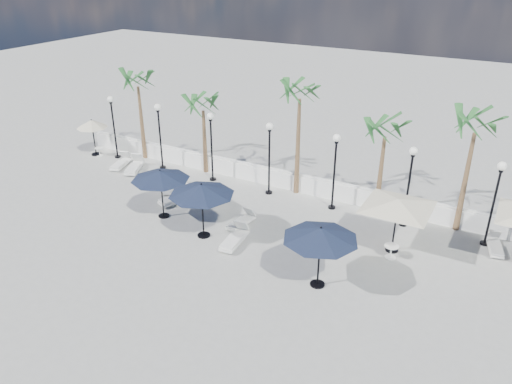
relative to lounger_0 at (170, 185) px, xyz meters
The scene contains 29 objects.
ground 6.55m from the lounger_0, 42.52° to the right, with size 100.00×100.00×0.00m, color gray.
balustrade 5.72m from the lounger_0, 32.57° to the left, with size 26.00×0.30×1.01m.
lamppost_0 6.46m from the lounger_0, 159.89° to the left, with size 0.36×0.36×3.84m.
lamppost_1 3.76m from the lounger_0, 136.35° to the left, with size 0.36×0.36×3.84m.
lamppost_2 3.34m from the lounger_0, 57.57° to the left, with size 0.36×0.36×3.84m.
lamppost_3 5.71m from the lounger_0, 23.33° to the left, with size 0.36×0.36×3.84m.
lamppost_4 8.87m from the lounger_0, 14.03° to the left, with size 0.36×0.36×3.84m.
lamppost_5 12.21m from the lounger_0, ahead, with size 0.36×0.36×3.84m.
lamppost_6 15.63m from the lounger_0, ahead, with size 0.36×0.36×3.84m.
palm_0 6.65m from the lounger_0, 145.44° to the left, with size 2.60×2.60×5.50m.
palm_1 4.56m from the lounger_0, 83.64° to the left, with size 2.60×2.60×4.70m.
palm_2 8.27m from the lounger_0, 25.56° to the left, with size 2.60×2.60×6.10m.
palm_3 11.34m from the lounger_0, 15.59° to the left, with size 2.60×2.60×4.90m.
palm_4 15.00m from the lounger_0, 11.60° to the left, with size 2.60×2.60×5.70m.
lounger_0 is the anchor object (origin of this frame).
lounger_1 3.52m from the lounger_0, 163.48° to the left, with size 1.40×2.07×0.75m.
lounger_2 4.58m from the lounger_0, 166.63° to the left, with size 1.07×1.91×0.68m.
lounger_3 1.67m from the lounger_0, 38.67° to the right, with size 1.39×2.10×0.75m.
lounger_4 6.61m from the lounger_0, 27.85° to the right, with size 0.86×2.01×0.73m.
lounger_5 5.52m from the lounger_0, 16.61° to the right, with size 0.72×1.74×0.63m.
lounger_6 15.85m from the lounger_0, ahead, with size 0.87×1.70×0.61m.
side_table_0 7.09m from the lounger_0, 165.46° to the left, with size 0.54×0.54×0.52m.
side_table_1 2.14m from the lounger_0, 10.61° to the right, with size 0.60×0.60×0.58m.
side_table_2 12.09m from the lounger_0, ahead, with size 0.60×0.60×0.58m.
parasol_navy_left 3.59m from the lounger_0, 58.26° to the right, with size 2.74×2.74×2.42m.
parasol_navy_mid 5.73m from the lounger_0, 36.44° to the right, with size 2.87×2.87×2.57m.
parasol_navy_right 11.12m from the lounger_0, 22.10° to the right, with size 2.83×2.83×2.54m.
parasol_cream_sq_a 12.15m from the lounger_0, ahead, with size 5.30×5.30×2.60m.
parasol_cream_small 7.60m from the lounger_0, 166.08° to the left, with size 1.87×1.87×2.30m.
Camera 1 is at (10.79, -14.40, 11.35)m, focal length 35.00 mm.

